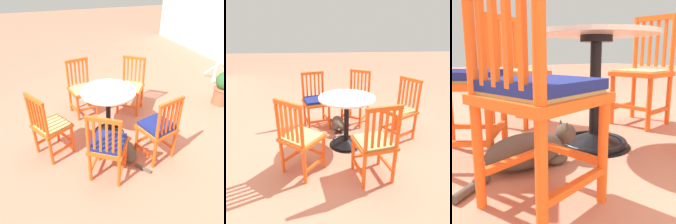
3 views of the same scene
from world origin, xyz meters
TOP-DOWN VIEW (x-y plane):
  - ground_plane at (0.00, 0.00)m, footprint 24.00×24.00m
  - cafe_table at (0.02, -0.02)m, footprint 0.76×0.76m
  - orange_chair_tucked_in at (0.68, 0.41)m, footprint 0.49×0.49m
  - orange_chair_near_fence at (-0.52, 0.57)m, footprint 0.56×0.56m
  - orange_chair_facing_out at (-0.70, -0.23)m, footprint 0.46×0.46m
  - orange_chair_by_planter at (0.17, -0.85)m, footprint 0.54×0.54m
  - orange_chair_at_corner at (0.77, -0.28)m, footprint 0.56×0.56m
  - tabby_cat at (0.52, 0.06)m, footprint 0.73×0.28m
  - terracotta_planter at (-0.13, 2.21)m, footprint 0.32×0.32m

SIDE VIEW (x-z plane):
  - ground_plane at x=0.00m, z-range 0.00..0.00m
  - tabby_cat at x=0.52m, z-range -0.02..0.21m
  - cafe_table at x=0.02m, z-range -0.08..0.65m
  - terracotta_planter at x=-0.13m, z-range 0.02..0.64m
  - orange_chair_near_fence at x=-0.52m, z-range -0.02..0.89m
  - orange_chair_facing_out at x=-0.70m, z-range -0.02..0.89m
  - orange_chair_by_planter at x=0.17m, z-range -0.02..0.89m
  - orange_chair_tucked_in at x=0.68m, z-range -0.01..0.90m
  - orange_chair_at_corner at x=0.77m, z-range -0.01..0.90m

